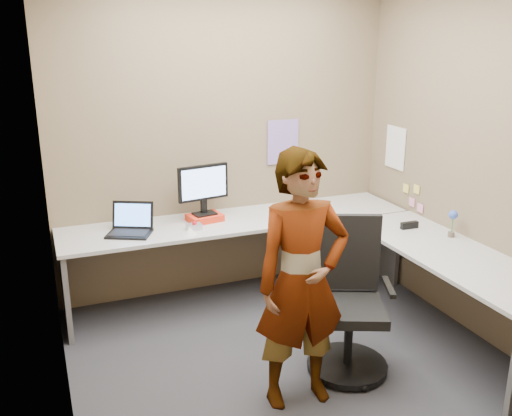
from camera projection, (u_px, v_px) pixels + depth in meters
name	position (u px, v px, depth m)	size (l,w,h in m)	color
ground	(284.00, 352.00, 4.19)	(3.00, 3.00, 0.00)	#29282E
wall_back	(225.00, 140.00, 4.94)	(3.00, 3.00, 0.00)	brown
wall_right	(467.00, 156.00, 4.31)	(2.70, 2.70, 0.00)	brown
wall_left	(48.00, 196.00, 3.26)	(2.70, 2.70, 0.00)	brown
desk	(315.00, 251.00, 4.51)	(2.98, 2.58, 0.73)	#ABABAB
paper_ream	(205.00, 218.00, 4.78)	(0.28, 0.20, 0.06)	red
monitor	(203.00, 185.00, 4.72)	(0.44, 0.16, 0.42)	black
laptop	(131.00, 225.00, 4.49)	(0.42, 0.39, 0.23)	black
trackball_mouse	(194.00, 226.00, 4.58)	(0.12, 0.08, 0.07)	#B7B7BC
origami	(190.00, 231.00, 4.46)	(0.10, 0.10, 0.06)	white
stapler	(409.00, 225.00, 4.60)	(0.15, 0.04, 0.06)	black
flower	(453.00, 219.00, 4.37)	(0.07, 0.07, 0.22)	brown
calendar_purple	(283.00, 142.00, 5.14)	(0.30, 0.01, 0.40)	#846BB7
calendar_white	(395.00, 148.00, 5.14)	(0.01, 0.28, 0.38)	white
sticky_note_a	(417.00, 189.00, 4.92)	(0.01, 0.07, 0.07)	#F2E059
sticky_note_b	(412.00, 202.00, 5.00)	(0.01, 0.07, 0.07)	pink
sticky_note_c	(420.00, 208.00, 4.90)	(0.01, 0.07, 0.07)	pink
sticky_note_d	(406.00, 188.00, 5.06)	(0.01, 0.07, 0.07)	#F2E059
office_chair	(348.00, 310.00, 3.90)	(0.61, 0.61, 1.05)	black
person	(302.00, 281.00, 3.44)	(0.59, 0.39, 1.62)	#999399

